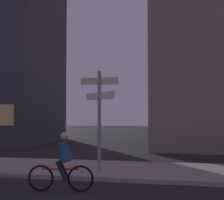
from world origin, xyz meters
name	(u,v)px	position (x,y,z in m)	size (l,w,h in m)	color
sidewalk_kerb	(78,169)	(0.00, 6.88, 0.07)	(40.00, 3.00, 0.14)	gray
signpost	(99,111)	(0.97, 6.12, 2.19)	(1.32, 1.25, 3.43)	gray
cyclist	(62,164)	(0.37, 4.17, 0.75)	(1.82, 0.36, 1.61)	black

